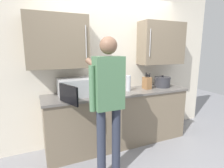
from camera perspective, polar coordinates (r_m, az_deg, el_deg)
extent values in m
cube|color=beige|center=(3.20, -0.37, 6.08)|extent=(4.31, 0.10, 2.66)
cube|color=#756651|center=(2.73, -17.12, 12.84)|extent=(0.87, 0.32, 0.76)
cylinder|color=#B7BABF|center=(2.64, -8.32, 13.28)|extent=(0.01, 0.01, 0.45)
cube|color=#756651|center=(3.49, 15.55, 12.45)|extent=(0.87, 0.32, 0.76)
cylinder|color=#B7BABF|center=(3.12, 12.15, 12.80)|extent=(0.01, 0.01, 0.45)
cube|color=#756651|center=(3.10, 2.21, -11.03)|extent=(2.41, 0.56, 0.88)
cube|color=#605B56|center=(2.96, 2.27, -2.79)|extent=(2.45, 0.60, 0.03)
cube|color=black|center=(3.07, 4.41, -19.58)|extent=(2.41, 0.04, 0.09)
cube|color=#B7BABF|center=(2.75, -10.84, -0.90)|extent=(0.58, 0.41, 0.26)
cube|color=beige|center=(2.72, -12.46, -1.08)|extent=(0.38, 0.35, 0.21)
cube|color=black|center=(2.60, -5.29, -1.41)|extent=(0.16, 0.01, 0.24)
cube|color=black|center=(2.32, -13.84, -3.24)|extent=(0.17, 0.40, 0.24)
cube|color=brown|center=(3.21, 11.14, 0.32)|extent=(0.11, 0.15, 0.21)
cylinder|color=black|center=(3.14, 10.90, 2.84)|extent=(0.02, 0.02, 0.09)
cylinder|color=black|center=(3.16, 11.27, 2.60)|extent=(0.02, 0.02, 0.06)
cylinder|color=black|center=(3.17, 11.65, 2.58)|extent=(0.02, 0.02, 0.05)
cylinder|color=black|center=(3.19, 12.03, 2.74)|extent=(0.02, 0.02, 0.07)
cylinder|color=#B7BABF|center=(2.99, 5.23, -0.03)|extent=(0.09, 0.09, 0.24)
cylinder|color=#B7BABF|center=(2.96, 5.28, 2.49)|extent=(0.09, 0.09, 0.03)
cylinder|color=#2D2D33|center=(3.42, 15.83, 0.49)|extent=(0.28, 0.28, 0.17)
cylinder|color=#2D2D33|center=(3.41, 15.91, 2.05)|extent=(0.29, 0.29, 0.02)
cylinder|color=black|center=(3.41, 15.93, 2.43)|extent=(0.04, 0.04, 0.03)
cylinder|color=#2D2D33|center=(3.31, 13.66, 1.31)|extent=(0.05, 0.02, 0.02)
cylinder|color=#2D2D33|center=(3.52, 17.97, 1.65)|extent=(0.05, 0.02, 0.02)
cylinder|color=#AD3D33|center=(2.86, -0.28, -2.19)|extent=(0.24, 0.24, 0.07)
cylinder|color=#561E19|center=(2.86, -0.28, -1.90)|extent=(0.20, 0.20, 0.04)
sphere|color=red|center=(2.85, -0.62, -1.57)|extent=(0.05, 0.05, 0.05)
sphere|color=red|center=(2.91, -0.42, -1.30)|extent=(0.05, 0.05, 0.05)
sphere|color=red|center=(2.85, -1.41, -1.56)|extent=(0.05, 0.05, 0.05)
sphere|color=#511E5B|center=(2.85, -0.67, -1.58)|extent=(0.04, 0.04, 0.04)
cylinder|color=#282D3D|center=(2.30, -3.46, -18.96)|extent=(0.11, 0.11, 0.91)
cylinder|color=#282D3D|center=(2.37, 1.31, -18.01)|extent=(0.11, 0.11, 0.91)
cube|color=#47704C|center=(2.07, -1.11, 0.29)|extent=(0.34, 0.20, 0.62)
sphere|color=brown|center=(2.03, -1.16, 12.27)|extent=(0.20, 0.20, 0.20)
cylinder|color=brown|center=(2.25, -2.70, 3.57)|extent=(0.38, 0.49, 0.37)
cylinder|color=#47704C|center=(2.01, -6.38, -1.54)|extent=(0.07, 0.07, 0.53)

